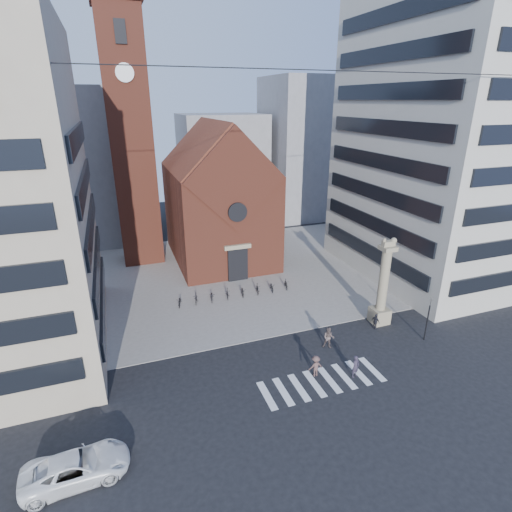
# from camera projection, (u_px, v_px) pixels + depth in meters

# --- Properties ---
(ground) EXTENTS (120.00, 120.00, 0.00)m
(ground) POSITION_uv_depth(u_px,v_px,m) (299.00, 361.00, 33.12)
(ground) COLOR black
(ground) RESTS_ON ground
(piazza) EXTENTS (46.00, 30.00, 0.05)m
(piazza) POSITION_uv_depth(u_px,v_px,m) (233.00, 273.00, 49.75)
(piazza) COLOR gray
(piazza) RESTS_ON ground
(zebra_crossing) EXTENTS (10.20, 3.20, 0.01)m
(zebra_crossing) POSITION_uv_depth(u_px,v_px,m) (322.00, 382.00, 30.66)
(zebra_crossing) COLOR white
(zebra_crossing) RESTS_ON ground
(church) EXTENTS (12.00, 16.65, 18.00)m
(church) POSITION_uv_depth(u_px,v_px,m) (218.00, 200.00, 52.13)
(church) COLOR brown
(church) RESTS_ON ground
(campanile) EXTENTS (5.50, 5.50, 31.20)m
(campanile) POSITION_uv_depth(u_px,v_px,m) (131.00, 139.00, 48.75)
(campanile) COLOR brown
(campanile) RESTS_ON ground
(building_right) EXTENTS (18.00, 22.00, 32.00)m
(building_right) POSITION_uv_depth(u_px,v_px,m) (450.00, 139.00, 45.34)
(building_right) COLOR #B2ADA1
(building_right) RESTS_ON ground
(bg_block_left) EXTENTS (16.00, 14.00, 22.00)m
(bg_block_left) POSITION_uv_depth(u_px,v_px,m) (58.00, 168.00, 57.84)
(bg_block_left) COLOR gray
(bg_block_left) RESTS_ON ground
(bg_block_mid) EXTENTS (14.00, 12.00, 18.00)m
(bg_block_mid) POSITION_uv_depth(u_px,v_px,m) (222.00, 167.00, 71.14)
(bg_block_mid) COLOR gray
(bg_block_mid) RESTS_ON ground
(bg_block_right) EXTENTS (16.00, 14.00, 24.00)m
(bg_block_right) POSITION_uv_depth(u_px,v_px,m) (311.00, 148.00, 72.46)
(bg_block_right) COLOR gray
(bg_block_right) RESTS_ON ground
(lion_column) EXTENTS (1.63, 1.60, 8.68)m
(lion_column) POSITION_uv_depth(u_px,v_px,m) (382.00, 290.00, 37.63)
(lion_column) COLOR gray
(lion_column) RESTS_ON ground
(traffic_light) EXTENTS (0.13, 0.16, 4.30)m
(traffic_light) POSITION_uv_depth(u_px,v_px,m) (428.00, 318.00, 35.18)
(traffic_light) COLOR black
(traffic_light) RESTS_ON ground
(white_car) EXTENTS (5.97, 3.04, 1.62)m
(white_car) POSITION_uv_depth(u_px,v_px,m) (76.00, 468.00, 22.56)
(white_car) COLOR white
(white_car) RESTS_ON ground
(pedestrian_0) EXTENTS (0.79, 0.64, 1.86)m
(pedestrian_0) POSITION_uv_depth(u_px,v_px,m) (356.00, 366.00, 30.93)
(pedestrian_0) COLOR #2F2939
(pedestrian_0) RESTS_ON ground
(pedestrian_1) EXTENTS (1.20, 1.13, 1.96)m
(pedestrian_1) POSITION_uv_depth(u_px,v_px,m) (329.00, 338.00, 34.55)
(pedestrian_1) COLOR #5F4F4C
(pedestrian_1) RESTS_ON ground
(pedestrian_2) EXTENTS (0.58, 0.97, 1.54)m
(pedestrian_2) POSITION_uv_depth(u_px,v_px,m) (376.00, 322.00, 37.49)
(pedestrian_2) COLOR #24252C
(pedestrian_2) RESTS_ON ground
(pedestrian_3) EXTENTS (1.16, 0.69, 1.77)m
(pedestrian_3) POSITION_uv_depth(u_px,v_px,m) (316.00, 366.00, 31.05)
(pedestrian_3) COLOR brown
(pedestrian_3) RESTS_ON ground
(scooter_0) EXTENTS (1.01, 1.86, 0.93)m
(scooter_0) POSITION_uv_depth(u_px,v_px,m) (180.00, 301.00, 41.77)
(scooter_0) COLOR black
(scooter_0) RESTS_ON piazza
(scooter_1) EXTENTS (0.87, 1.78, 1.03)m
(scooter_1) POSITION_uv_depth(u_px,v_px,m) (196.00, 298.00, 42.30)
(scooter_1) COLOR black
(scooter_1) RESTS_ON piazza
(scooter_2) EXTENTS (1.01, 1.86, 0.93)m
(scooter_2) POSITION_uv_depth(u_px,v_px,m) (212.00, 296.00, 42.86)
(scooter_2) COLOR black
(scooter_2) RESTS_ON piazza
(scooter_3) EXTENTS (0.87, 1.78, 1.03)m
(scooter_3) POSITION_uv_depth(u_px,v_px,m) (228.00, 293.00, 43.39)
(scooter_3) COLOR black
(scooter_3) RESTS_ON piazza
(scooter_4) EXTENTS (1.01, 1.86, 0.93)m
(scooter_4) POSITION_uv_depth(u_px,v_px,m) (243.00, 291.00, 43.96)
(scooter_4) COLOR black
(scooter_4) RESTS_ON piazza
(scooter_5) EXTENTS (0.87, 1.78, 1.03)m
(scooter_5) POSITION_uv_depth(u_px,v_px,m) (257.00, 289.00, 44.48)
(scooter_5) COLOR black
(scooter_5) RESTS_ON piazza
(scooter_6) EXTENTS (1.01, 1.86, 0.93)m
(scooter_6) POSITION_uv_depth(u_px,v_px,m) (272.00, 287.00, 45.05)
(scooter_6) COLOR black
(scooter_6) RESTS_ON piazza
(scooter_7) EXTENTS (0.87, 1.78, 1.03)m
(scooter_7) POSITION_uv_depth(u_px,v_px,m) (286.00, 284.00, 45.58)
(scooter_7) COLOR black
(scooter_7) RESTS_ON piazza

